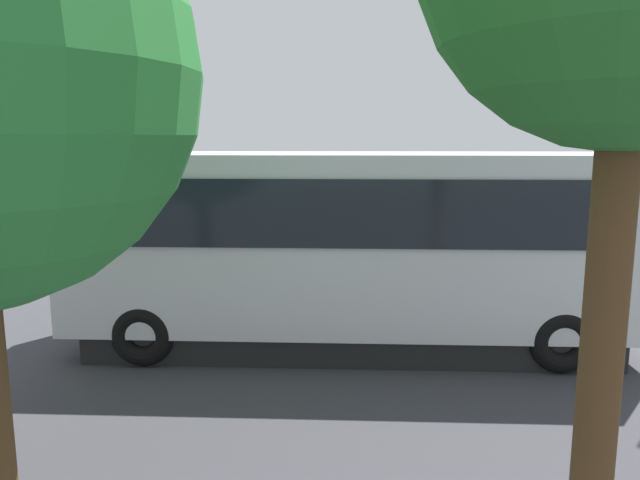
{
  "coord_description": "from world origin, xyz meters",
  "views": [
    {
      "loc": [
        0.96,
        14.39,
        3.5
      ],
      "look_at": [
        0.48,
        0.33,
        1.1
      ],
      "focal_mm": 33.81,
      "sensor_mm": 36.0,
      "label": 1
    }
  ],
  "objects_px": {
    "spectator_left": "(354,261)",
    "stunt_motorcycle": "(272,231)",
    "tour_bus": "(349,250)",
    "spectator_far_left": "(400,251)",
    "parked_motorcycle_silver": "(469,287)",
    "spectator_centre": "(287,257)"
  },
  "relations": [
    {
      "from": "parked_motorcycle_silver",
      "to": "stunt_motorcycle",
      "type": "height_order",
      "value": "stunt_motorcycle"
    },
    {
      "from": "spectator_centre",
      "to": "stunt_motorcycle",
      "type": "relative_size",
      "value": 0.85
    },
    {
      "from": "spectator_far_left",
      "to": "spectator_centre",
      "type": "xyz_separation_m",
      "value": [
        2.43,
        0.34,
        -0.05
      ]
    },
    {
      "from": "parked_motorcycle_silver",
      "to": "stunt_motorcycle",
      "type": "bearing_deg",
      "value": -45.87
    },
    {
      "from": "spectator_centre",
      "to": "stunt_motorcycle",
      "type": "xyz_separation_m",
      "value": [
        0.5,
        -3.88,
        -0.04
      ]
    },
    {
      "from": "parked_motorcycle_silver",
      "to": "stunt_motorcycle",
      "type": "relative_size",
      "value": 0.99
    },
    {
      "from": "spectator_centre",
      "to": "spectator_left",
      "type": "bearing_deg",
      "value": 175.34
    },
    {
      "from": "parked_motorcycle_silver",
      "to": "spectator_centre",
      "type": "bearing_deg",
      "value": -7.23
    },
    {
      "from": "spectator_far_left",
      "to": "stunt_motorcycle",
      "type": "bearing_deg",
      "value": -50.38
    },
    {
      "from": "tour_bus",
      "to": "stunt_motorcycle",
      "type": "bearing_deg",
      "value": -76.01
    },
    {
      "from": "tour_bus",
      "to": "spectator_far_left",
      "type": "distance_m",
      "value": 3.18
    },
    {
      "from": "tour_bus",
      "to": "stunt_motorcycle",
      "type": "relative_size",
      "value": 4.52
    },
    {
      "from": "spectator_left",
      "to": "tour_bus",
      "type": "bearing_deg",
      "value": 82.63
    },
    {
      "from": "spectator_centre",
      "to": "tour_bus",
      "type": "bearing_deg",
      "value": 113.69
    },
    {
      "from": "spectator_left",
      "to": "parked_motorcycle_silver",
      "type": "height_order",
      "value": "spectator_left"
    },
    {
      "from": "tour_bus",
      "to": "spectator_centre",
      "type": "relative_size",
      "value": 5.33
    },
    {
      "from": "spectator_left",
      "to": "spectator_centre",
      "type": "height_order",
      "value": "spectator_centre"
    },
    {
      "from": "spectator_left",
      "to": "stunt_motorcycle",
      "type": "height_order",
      "value": "spectator_left"
    },
    {
      "from": "spectator_centre",
      "to": "parked_motorcycle_silver",
      "type": "bearing_deg",
      "value": 172.77
    },
    {
      "from": "tour_bus",
      "to": "stunt_motorcycle",
      "type": "height_order",
      "value": "tour_bus"
    },
    {
      "from": "spectator_left",
      "to": "spectator_centre",
      "type": "relative_size",
      "value": 0.95
    },
    {
      "from": "tour_bus",
      "to": "spectator_far_left",
      "type": "relative_size",
      "value": 5.15
    }
  ]
}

